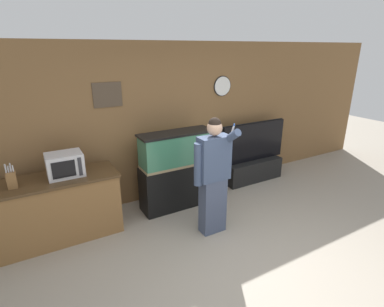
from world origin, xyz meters
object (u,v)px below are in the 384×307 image
object	(u,v)px
counter_island	(54,209)
knife_block	(12,179)
aquarium_on_stand	(177,170)
tv_on_stand	(252,163)
microwave	(65,165)
person_standing	(213,175)

from	to	relation	value
counter_island	knife_block	bearing A→B (deg)	-172.37
aquarium_on_stand	tv_on_stand	world-z (taller)	aquarium_on_stand
counter_island	aquarium_on_stand	xyz separation A→B (m)	(1.86, -0.01, 0.19)
microwave	tv_on_stand	xyz separation A→B (m)	(3.39, 0.17, -0.70)
knife_block	tv_on_stand	distance (m)	4.07
counter_island	knife_block	world-z (taller)	knife_block
person_standing	counter_island	bearing A→B (deg)	154.99
tv_on_stand	microwave	bearing A→B (deg)	-177.11
knife_block	aquarium_on_stand	distance (m)	2.28
aquarium_on_stand	person_standing	size ratio (longest dim) A/B	0.76
aquarium_on_stand	tv_on_stand	distance (m)	1.79
counter_island	tv_on_stand	bearing A→B (deg)	2.99
microwave	aquarium_on_stand	bearing A→B (deg)	-0.84
counter_island	microwave	xyz separation A→B (m)	(0.22, 0.02, 0.60)
knife_block	person_standing	distance (m)	2.50
counter_island	knife_block	distance (m)	0.68
tv_on_stand	person_standing	distance (m)	2.06
counter_island	tv_on_stand	distance (m)	3.62
knife_block	microwave	bearing A→B (deg)	6.52
microwave	person_standing	distance (m)	1.97
counter_island	person_standing	xyz separation A→B (m)	(1.95, -0.91, 0.42)
aquarium_on_stand	tv_on_stand	size ratio (longest dim) A/B	0.86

